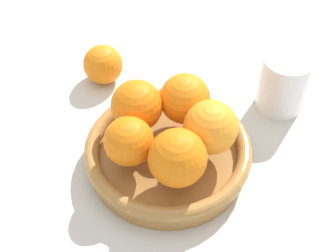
# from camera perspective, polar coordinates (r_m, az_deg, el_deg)

# --- Properties ---
(ground_plane) EXTENTS (4.00, 4.00, 0.00)m
(ground_plane) POSITION_cam_1_polar(r_m,az_deg,el_deg) (0.68, 0.00, -4.44)
(ground_plane) COLOR beige
(fruit_bowl) EXTENTS (0.24, 0.24, 0.04)m
(fruit_bowl) POSITION_cam_1_polar(r_m,az_deg,el_deg) (0.67, 0.00, -3.30)
(fruit_bowl) COLOR #A57238
(fruit_bowl) RESTS_ON ground_plane
(orange_pile) EXTENTS (0.18, 0.18, 0.08)m
(orange_pile) POSITION_cam_1_polar(r_m,az_deg,el_deg) (0.62, 0.25, 0.09)
(orange_pile) COLOR orange
(orange_pile) RESTS_ON fruit_bowl
(stray_orange) EXTENTS (0.07, 0.07, 0.07)m
(stray_orange) POSITION_cam_1_polar(r_m,az_deg,el_deg) (0.79, -7.93, 7.45)
(stray_orange) COLOR orange
(stray_orange) RESTS_ON ground_plane
(drinking_glass) EXTENTS (0.07, 0.07, 0.09)m
(drinking_glass) POSITION_cam_1_polar(r_m,az_deg,el_deg) (0.75, 13.84, 5.09)
(drinking_glass) COLOR white
(drinking_glass) RESTS_ON ground_plane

